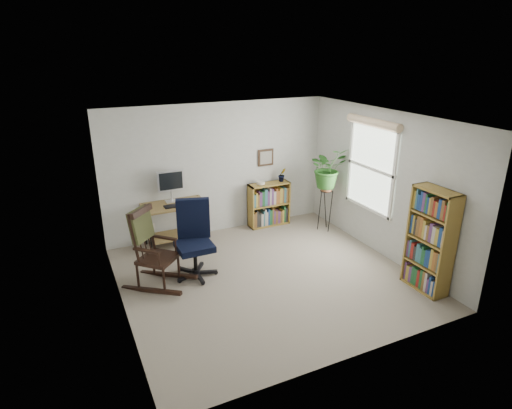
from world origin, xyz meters
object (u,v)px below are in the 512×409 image
low_bookshelf (269,204)px  tall_bookshelf (430,241)px  office_chair (194,240)px  desk (176,225)px  rocking_chair (157,248)px

low_bookshelf → tall_bookshelf: 3.22m
office_chair → low_bookshelf: bearing=51.3°
low_bookshelf → desk: bearing=-176.4°
rocking_chair → low_bookshelf: bearing=-16.6°
desk → tall_bookshelf: 4.11m
rocking_chair → desk: bearing=19.2°
office_chair → desk: bearing=105.5°
desk → low_bookshelf: size_ratio=1.25×
low_bookshelf → tall_bookshelf: (0.97, -3.06, 0.33)m
office_chair → rocking_chair: (-0.56, -0.03, 0.00)m
rocking_chair → office_chair: bearing=-42.2°
office_chair → tall_bookshelf: 3.38m
low_bookshelf → tall_bookshelf: bearing=-72.4°
rocking_chair → low_bookshelf: 2.81m
office_chair → low_bookshelf: (1.91, 1.31, -0.17)m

